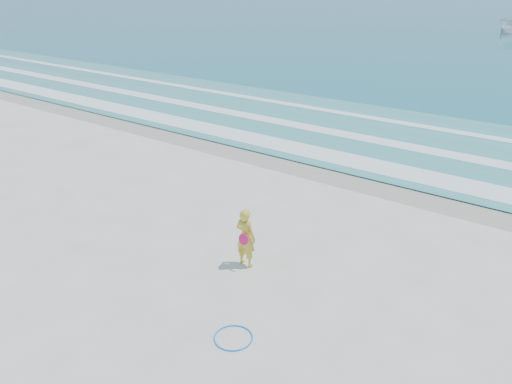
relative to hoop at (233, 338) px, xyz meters
The scene contains 8 objects.
ground 2.41m from the hoop, behind, with size 400.00×400.00×0.00m, color silver.
wet_sand 9.35m from the hoop, 104.90° to the left, with size 400.00×2.40×0.00m, color #B2A893.
shallow 14.24m from the hoop, 99.72° to the left, with size 400.00×10.00×0.01m, color #59B7AD.
foam_near 10.61m from the hoop, 103.10° to the left, with size 400.00×1.40×0.01m, color white.
foam_mid 13.45m from the hoop, 100.30° to the left, with size 400.00×0.90×0.01m, color white.
foam_far 16.71m from the hoop, 98.27° to the left, with size 400.00×0.60×0.01m, color white.
hoop is the anchor object (origin of this frame).
woman 2.76m from the hoop, 122.83° to the left, with size 0.53×0.40×1.46m.
Camera 1 is at (7.32, -5.85, 6.29)m, focal length 35.00 mm.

